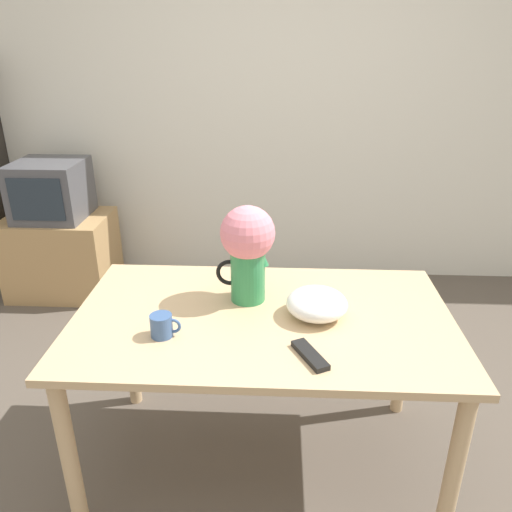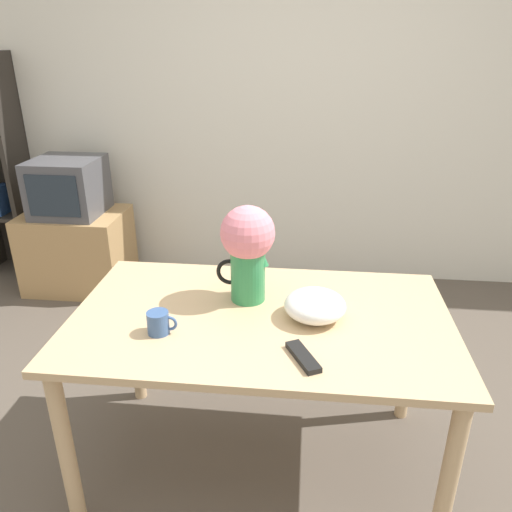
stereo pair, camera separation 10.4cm
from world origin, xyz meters
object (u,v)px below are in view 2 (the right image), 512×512
white_bowl (315,305)px  tv_set (68,187)px  coffee_mug (159,323)px  flower_vase (248,245)px

white_bowl → tv_set: (-1.71, 1.57, -0.03)m
coffee_mug → white_bowl: size_ratio=0.47×
tv_set → white_bowl: bearing=-42.4°
coffee_mug → white_bowl: 0.58m
flower_vase → coffee_mug: (-0.29, -0.29, -0.20)m
flower_vase → coffee_mug: bearing=-134.7°
coffee_mug → white_bowl: (0.56, 0.17, 0.01)m
coffee_mug → tv_set: (-1.16, 1.73, -0.02)m
flower_vase → white_bowl: flower_vase is taller
coffee_mug → white_bowl: bearing=16.6°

